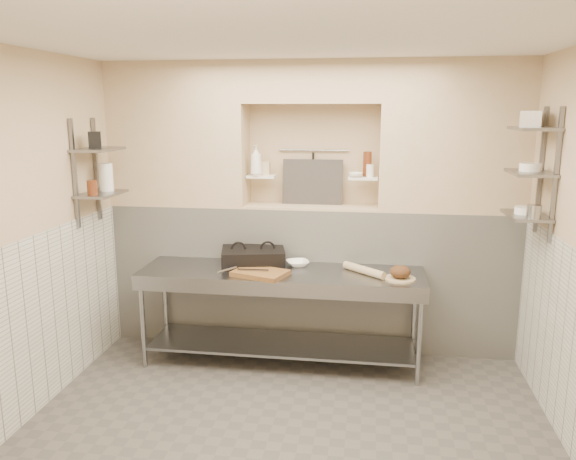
% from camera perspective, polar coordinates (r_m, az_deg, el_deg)
% --- Properties ---
extents(floor, '(4.00, 3.90, 0.10)m').
position_cam_1_polar(floor, '(4.44, -0.32, -20.57)').
color(floor, '#524E49').
rests_on(floor, ground).
extents(ceiling, '(4.00, 3.90, 0.10)m').
position_cam_1_polar(ceiling, '(3.77, -0.38, 19.79)').
color(ceiling, silver).
rests_on(ceiling, ground).
extents(wall_left, '(0.10, 3.90, 2.80)m').
position_cam_1_polar(wall_left, '(4.62, -26.37, -0.99)').
color(wall_left, tan).
rests_on(wall_left, ground).
extents(wall_back, '(4.00, 0.10, 2.80)m').
position_cam_1_polar(wall_back, '(5.80, 2.63, 2.72)').
color(wall_back, tan).
rests_on(wall_back, ground).
extents(wall_front, '(4.00, 0.10, 2.80)m').
position_cam_1_polar(wall_front, '(2.02, -9.28, -16.08)').
color(wall_front, tan).
rests_on(wall_front, ground).
extents(backwall_lower, '(4.00, 0.40, 1.40)m').
position_cam_1_polar(backwall_lower, '(5.71, 2.31, -4.63)').
color(backwall_lower, silver).
rests_on(backwall_lower, floor).
extents(alcove_sill, '(1.30, 0.40, 0.02)m').
position_cam_1_polar(alcove_sill, '(5.55, 2.37, 2.40)').
color(alcove_sill, tan).
rests_on(alcove_sill, backwall_lower).
extents(backwall_pillar_left, '(1.35, 0.40, 1.40)m').
position_cam_1_polar(backwall_pillar_left, '(5.76, -10.96, 9.46)').
color(backwall_pillar_left, tan).
rests_on(backwall_pillar_left, backwall_lower).
extents(backwall_pillar_right, '(1.35, 0.40, 1.40)m').
position_cam_1_polar(backwall_pillar_right, '(5.50, 16.48, 9.07)').
color(backwall_pillar_right, tan).
rests_on(backwall_pillar_right, backwall_lower).
extents(backwall_header, '(1.30, 0.40, 0.40)m').
position_cam_1_polar(backwall_header, '(5.48, 2.49, 14.77)').
color(backwall_header, tan).
rests_on(backwall_header, backwall_lower).
extents(wainscot_left, '(0.02, 3.90, 1.40)m').
position_cam_1_polar(wainscot_left, '(4.78, -24.97, -9.22)').
color(wainscot_left, silver).
rests_on(wainscot_left, floor).
extents(alcove_shelf_left, '(0.28, 0.16, 0.02)m').
position_cam_1_polar(alcove_shelf_left, '(5.58, -2.73, 5.46)').
color(alcove_shelf_left, white).
rests_on(alcove_shelf_left, backwall_lower).
extents(alcove_shelf_right, '(0.28, 0.16, 0.02)m').
position_cam_1_polar(alcove_shelf_right, '(5.48, 7.63, 5.25)').
color(alcove_shelf_right, white).
rests_on(alcove_shelf_right, backwall_lower).
extents(utensil_rail, '(0.70, 0.02, 0.02)m').
position_cam_1_polar(utensil_rail, '(5.65, 2.60, 8.10)').
color(utensil_rail, gray).
rests_on(utensil_rail, wall_back).
extents(hanging_steel, '(0.02, 0.02, 0.30)m').
position_cam_1_polar(hanging_steel, '(5.65, 2.57, 6.36)').
color(hanging_steel, black).
rests_on(hanging_steel, utensil_rail).
extents(splash_panel, '(0.60, 0.08, 0.45)m').
position_cam_1_polar(splash_panel, '(5.61, 2.50, 4.89)').
color(splash_panel, '#383330').
rests_on(splash_panel, alcove_sill).
extents(shelf_rail_left_a, '(0.03, 0.03, 0.95)m').
position_cam_1_polar(shelf_rail_left_a, '(5.58, -18.88, 5.86)').
color(shelf_rail_left_a, slate).
rests_on(shelf_rail_left_a, wall_left).
extents(shelf_rail_left_b, '(0.03, 0.03, 0.95)m').
position_cam_1_polar(shelf_rail_left_b, '(5.23, -20.86, 5.34)').
color(shelf_rail_left_b, slate).
rests_on(shelf_rail_left_b, wall_left).
extents(wall_shelf_left_lower, '(0.30, 0.50, 0.02)m').
position_cam_1_polar(wall_shelf_left_lower, '(5.37, -18.41, 3.51)').
color(wall_shelf_left_lower, slate).
rests_on(wall_shelf_left_lower, wall_left).
extents(wall_shelf_left_upper, '(0.30, 0.50, 0.03)m').
position_cam_1_polar(wall_shelf_left_upper, '(5.33, -18.70, 7.76)').
color(wall_shelf_left_upper, slate).
rests_on(wall_shelf_left_upper, wall_left).
extents(shelf_rail_right_a, '(0.03, 0.03, 1.05)m').
position_cam_1_polar(shelf_rail_right_a, '(5.16, 24.26, 5.54)').
color(shelf_rail_right_a, slate).
rests_on(shelf_rail_right_a, wall_right).
extents(shelf_rail_right_b, '(0.03, 0.03, 1.05)m').
position_cam_1_polar(shelf_rail_right_b, '(4.78, 25.54, 4.98)').
color(shelf_rail_right_b, slate).
rests_on(shelf_rail_right_b, wall_right).
extents(wall_shelf_right_lower, '(0.30, 0.50, 0.02)m').
position_cam_1_polar(wall_shelf_right_lower, '(4.98, 23.04, 1.36)').
color(wall_shelf_right_lower, slate).
rests_on(wall_shelf_right_lower, wall_right).
extents(wall_shelf_right_mid, '(0.30, 0.50, 0.02)m').
position_cam_1_polar(wall_shelf_right_mid, '(4.93, 23.37, 5.36)').
color(wall_shelf_right_mid, slate).
rests_on(wall_shelf_right_mid, wall_right).
extents(wall_shelf_right_upper, '(0.30, 0.50, 0.03)m').
position_cam_1_polar(wall_shelf_right_upper, '(4.91, 23.72, 9.41)').
color(wall_shelf_right_upper, slate).
rests_on(wall_shelf_right_upper, wall_right).
extents(prep_table, '(2.60, 0.70, 0.90)m').
position_cam_1_polar(prep_table, '(5.22, -0.73, -6.92)').
color(prep_table, gray).
rests_on(prep_table, floor).
extents(panini_press, '(0.66, 0.54, 0.16)m').
position_cam_1_polar(panini_press, '(5.33, -3.56, -2.76)').
color(panini_press, black).
rests_on(panini_press, prep_table).
extents(cutting_board, '(0.54, 0.45, 0.04)m').
position_cam_1_polar(cutting_board, '(5.02, -2.81, -4.39)').
color(cutting_board, brown).
rests_on(cutting_board, prep_table).
extents(knife_blade, '(0.28, 0.04, 0.01)m').
position_cam_1_polar(knife_blade, '(5.03, -3.58, -4.06)').
color(knife_blade, gray).
rests_on(knife_blade, cutting_board).
extents(tongs, '(0.14, 0.21, 0.02)m').
position_cam_1_polar(tongs, '(5.02, -6.22, -4.04)').
color(tongs, gray).
rests_on(tongs, cutting_board).
extents(mixing_bowl, '(0.27, 0.27, 0.05)m').
position_cam_1_polar(mixing_bowl, '(5.31, 0.98, -3.40)').
color(mixing_bowl, white).
rests_on(mixing_bowl, prep_table).
extents(rolling_pin, '(0.39, 0.37, 0.07)m').
position_cam_1_polar(rolling_pin, '(5.10, 7.72, -4.06)').
color(rolling_pin, tan).
rests_on(rolling_pin, prep_table).
extents(bread_board, '(0.27, 0.27, 0.02)m').
position_cam_1_polar(bread_board, '(4.99, 11.30, -4.86)').
color(bread_board, tan).
rests_on(bread_board, prep_table).
extents(bread_loaf, '(0.18, 0.18, 0.11)m').
position_cam_1_polar(bread_loaf, '(4.98, 11.33, -4.18)').
color(bread_loaf, '#4C2D19').
rests_on(bread_loaf, bread_board).
extents(bottle_soap, '(0.12, 0.13, 0.30)m').
position_cam_1_polar(bottle_soap, '(5.53, -3.27, 7.06)').
color(bottle_soap, white).
rests_on(bottle_soap, alcove_shelf_left).
extents(jar_alcove, '(0.09, 0.09, 0.13)m').
position_cam_1_polar(jar_alcove, '(5.59, -2.31, 6.30)').
color(jar_alcove, tan).
rests_on(jar_alcove, alcove_shelf_left).
extents(bowl_alcove, '(0.17, 0.17, 0.04)m').
position_cam_1_polar(bowl_alcove, '(5.44, 6.87, 5.58)').
color(bowl_alcove, white).
rests_on(bowl_alcove, alcove_shelf_right).
extents(condiment_a, '(0.07, 0.07, 0.24)m').
position_cam_1_polar(condiment_a, '(5.49, 8.13, 6.64)').
color(condiment_a, '#582711').
rests_on(condiment_a, alcove_shelf_right).
extents(condiment_b, '(0.06, 0.06, 0.24)m').
position_cam_1_polar(condiment_b, '(5.50, 7.94, 6.65)').
color(condiment_b, '#582711').
rests_on(condiment_b, alcove_shelf_right).
extents(condiment_c, '(0.07, 0.07, 0.12)m').
position_cam_1_polar(condiment_c, '(5.46, 8.33, 5.97)').
color(condiment_c, white).
rests_on(condiment_c, alcove_shelf_right).
extents(jug_left, '(0.13, 0.13, 0.25)m').
position_cam_1_polar(jug_left, '(5.45, -18.00, 5.13)').
color(jug_left, white).
rests_on(jug_left, wall_shelf_left_lower).
extents(jar_left, '(0.09, 0.09, 0.13)m').
position_cam_1_polar(jar_left, '(5.21, -19.26, 4.09)').
color(jar_left, '#582711').
rests_on(jar_left, wall_shelf_left_lower).
extents(box_left_upper, '(0.14, 0.14, 0.15)m').
position_cam_1_polar(box_left_upper, '(5.27, -19.04, 8.64)').
color(box_left_upper, black).
rests_on(box_left_upper, wall_shelf_left_upper).
extents(bowl_right, '(0.18, 0.18, 0.06)m').
position_cam_1_polar(bowl_right, '(4.99, 23.04, 1.85)').
color(bowl_right, white).
rests_on(bowl_right, wall_shelf_right_lower).
extents(canister_right, '(0.11, 0.11, 0.11)m').
position_cam_1_polar(canister_right, '(4.78, 23.71, 1.70)').
color(canister_right, gray).
rests_on(canister_right, wall_shelf_right_lower).
extents(bowl_right_mid, '(0.17, 0.17, 0.06)m').
position_cam_1_polar(bowl_right_mid, '(4.94, 23.39, 5.87)').
color(bowl_right_mid, white).
rests_on(bowl_right_mid, wall_shelf_right_mid).
extents(basket_right, '(0.23, 0.25, 0.13)m').
position_cam_1_polar(basket_right, '(4.97, 23.60, 10.31)').
color(basket_right, gray).
rests_on(basket_right, wall_shelf_right_upper).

